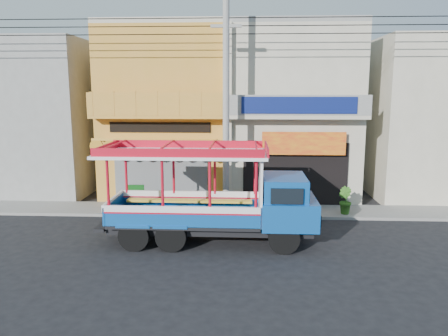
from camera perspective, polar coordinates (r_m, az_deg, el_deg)
name	(u,v)px	position (r m, az deg, el deg)	size (l,w,h in m)	color
ground	(251,244)	(15.07, 3.56, -9.91)	(90.00, 90.00, 0.00)	black
sidewalk	(250,211)	(18.86, 3.40, -5.59)	(30.00, 2.00, 0.12)	slate
shophouse_left	(171,111)	(22.47, -6.93, 7.34)	(6.00, 7.50, 8.24)	gold
shophouse_right	(290,112)	(22.26, 8.60, 7.28)	(6.00, 6.75, 8.24)	#B3AC93
party_pilaster	(228,117)	(19.06, 0.47, 6.62)	(0.35, 0.30, 8.00)	#B3AC93
filler_building_left	(37,117)	(24.68, -23.24, 6.13)	(6.00, 6.00, 7.60)	gray
filler_building_right	(432,118)	(24.05, 25.50, 5.88)	(6.00, 6.00, 7.60)	#B3AC93
utility_pole	(230,94)	(17.48, 0.76, 9.70)	(28.00, 0.26, 9.00)	gray
songthaew_truck	(225,196)	(14.76, 0.16, -3.69)	(7.27, 2.51, 3.39)	black
green_sign	(136,199)	(19.11, -11.39, -3.99)	(0.70, 0.34, 1.07)	black
potted_plant_a	(274,194)	(19.42, 6.50, -3.43)	(0.93, 0.80, 1.03)	#2D5F1B
potted_plant_b	(345,200)	(18.75, 15.48, -4.10)	(0.61, 0.49, 1.11)	#2D5F1B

